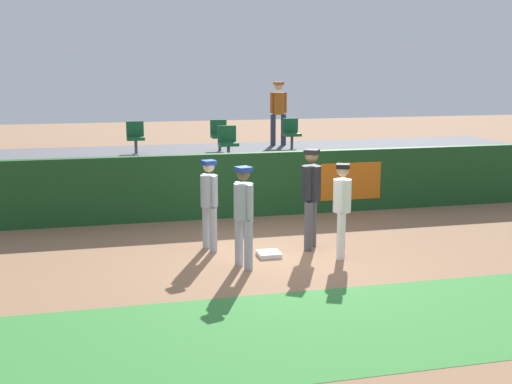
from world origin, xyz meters
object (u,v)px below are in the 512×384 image
object	(u,v)px
player_fielder_home	(342,204)
player_runner_visitor	(209,199)
seat_back_left	(135,136)
seat_back_right	(291,132)
player_coach_visitor	(244,210)
seat_front_center	(228,141)
first_base	(269,254)
seat_back_center	(219,134)
spectator_hooded	(278,109)
player_umpire	(311,192)

from	to	relation	value
player_fielder_home	player_runner_visitor	xyz separation A→B (m)	(-2.24, 0.98, 0.00)
seat_back_left	seat_back_right	size ratio (longest dim) A/B	1.00
player_coach_visitor	seat_front_center	size ratio (longest dim) A/B	2.09
first_base	player_fielder_home	size ratio (longest dim) A/B	0.23
first_base	seat_front_center	bearing A→B (deg)	88.04
player_coach_visitor	seat_back_left	bearing A→B (deg)	172.62
first_base	seat_back_center	bearing A→B (deg)	87.62
player_runner_visitor	spectator_hooded	world-z (taller)	spectator_hooded
seat_back_left	seat_front_center	size ratio (longest dim) A/B	1.00
player_coach_visitor	seat_back_center	xyz separation A→B (m)	(0.86, 6.98, 0.57)
player_coach_visitor	seat_front_center	distance (m)	5.27
first_base	seat_front_center	world-z (taller)	seat_front_center
first_base	player_fielder_home	world-z (taller)	player_fielder_home
first_base	player_umpire	distance (m)	1.42
seat_back_right	first_base	bearing A→B (deg)	-109.97
seat_front_center	spectator_hooded	bearing A→B (deg)	52.28
player_fielder_home	spectator_hooded	distance (m)	7.73
seat_back_right	seat_front_center	distance (m)	2.83
player_coach_visitor	seat_back_left	world-z (taller)	seat_back_left
player_runner_visitor	player_umpire	size ratio (longest dim) A/B	0.90
seat_back_left	player_umpire	bearing A→B (deg)	-64.68
seat_back_left	seat_back_right	xyz separation A→B (m)	(4.34, -0.00, -0.00)
first_base	player_coach_visitor	distance (m)	1.27
spectator_hooded	seat_back_left	bearing A→B (deg)	5.67
spectator_hooded	player_fielder_home	bearing A→B (deg)	77.68
player_umpire	seat_back_center	bearing A→B (deg)	-142.92
seat_back_right	spectator_hooded	size ratio (longest dim) A/B	0.46
first_base	seat_back_center	distance (m)	6.62
player_fielder_home	seat_back_center	size ratio (longest dim) A/B	2.03
seat_front_center	first_base	bearing A→B (deg)	-91.96
player_coach_visitor	player_umpire	bearing A→B (deg)	101.35
seat_back_right	spectator_hooded	distance (m)	1.03
seat_back_right	seat_front_center	xyz separation A→B (m)	(-2.18, -1.80, 0.00)
player_coach_visitor	seat_back_left	xyz separation A→B (m)	(-1.41, 6.98, 0.57)
seat_back_center	seat_back_right	world-z (taller)	same
spectator_hooded	first_base	bearing A→B (deg)	67.81
first_base	player_umpire	size ratio (longest dim) A/B	0.21
seat_front_center	player_runner_visitor	bearing A→B (deg)	-105.92
player_umpire	seat_back_right	size ratio (longest dim) A/B	2.25
player_fielder_home	seat_back_left	distance (m)	7.53
player_fielder_home	seat_back_right	bearing A→B (deg)	-165.12
player_umpire	seat_back_left	xyz separation A→B (m)	(-2.90, 6.12, 0.49)
player_umpire	seat_back_center	xyz separation A→B (m)	(-0.62, 6.12, 0.49)
seat_back_center	spectator_hooded	distance (m)	2.17
spectator_hooded	player_runner_visitor	bearing A→B (deg)	58.98
player_umpire	first_base	bearing A→B (deg)	-39.44
player_fielder_home	seat_back_center	xyz separation A→B (m)	(-1.00, 6.76, 0.61)
player_coach_visitor	player_umpire	distance (m)	1.72
player_umpire	seat_back_center	distance (m)	6.17
player_umpire	spectator_hooded	size ratio (longest dim) A/B	1.03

